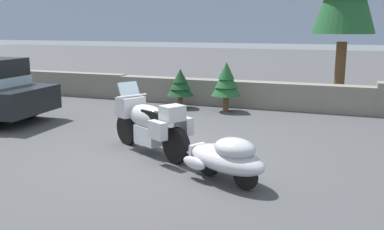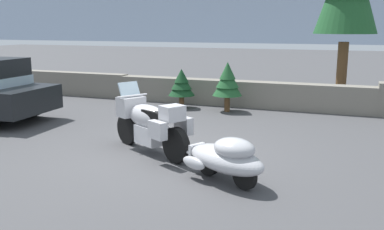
% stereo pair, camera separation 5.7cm
% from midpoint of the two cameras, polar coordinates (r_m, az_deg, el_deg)
% --- Properties ---
extents(ground_plane, '(80.00, 80.00, 0.00)m').
position_cam_midpoint_polar(ground_plane, '(8.42, -3.53, -5.12)').
color(ground_plane, '#424244').
extents(stone_guard_wall, '(24.00, 0.57, 0.93)m').
position_cam_midpoint_polar(stone_guard_wall, '(13.16, 9.69, 2.80)').
color(stone_guard_wall, slate).
rests_on(stone_guard_wall, ground).
extents(distant_ridgeline, '(240.00, 80.00, 16.00)m').
position_cam_midpoint_polar(distant_ridgeline, '(102.96, 19.19, 14.25)').
color(distant_ridgeline, '#99A8BF').
rests_on(distant_ridgeline, ground).
extents(touring_motorcycle, '(2.09, 1.40, 1.33)m').
position_cam_midpoint_polar(touring_motorcycle, '(8.33, -5.91, -0.93)').
color(touring_motorcycle, black).
rests_on(touring_motorcycle, ground).
extents(car_shaped_trailer, '(2.10, 1.39, 0.76)m').
position_cam_midpoint_polar(car_shaped_trailer, '(6.79, 4.44, -5.68)').
color(car_shaped_trailer, black).
rests_on(car_shaped_trailer, ground).
extents(pine_sapling_near, '(0.81, 0.81, 1.20)m').
position_cam_midpoint_polar(pine_sapling_near, '(12.90, -1.71, 4.21)').
color(pine_sapling_near, brown).
rests_on(pine_sapling_near, ground).
extents(pine_sapling_farther, '(0.86, 0.86, 1.45)m').
position_cam_midpoint_polar(pine_sapling_farther, '(12.39, 4.48, 4.61)').
color(pine_sapling_farther, brown).
rests_on(pine_sapling_farther, ground).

